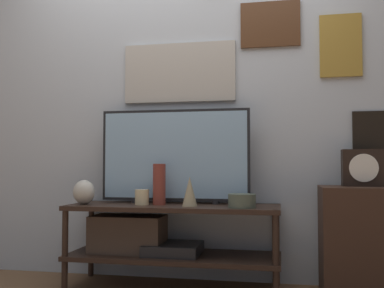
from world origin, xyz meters
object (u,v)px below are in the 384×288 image
at_px(vase_urn_stoneware, 84,192).
at_px(vase_tall_ceramic, 159,184).
at_px(vase_wide_bowl, 242,201).
at_px(vase_slim_bronze, 190,191).
at_px(mantel_clock, 362,168).
at_px(television, 175,155).
at_px(candle_jar, 142,197).

height_order(vase_urn_stoneware, vase_tall_ceramic, vase_tall_ceramic).
bearing_deg(vase_wide_bowl, vase_slim_bronze, 172.86).
xyz_separation_m(vase_urn_stoneware, vase_wide_bowl, (1.07, -0.04, -0.04)).
distance_m(vase_wide_bowl, mantel_clock, 0.80).
bearing_deg(vase_wide_bowl, vase_tall_ceramic, 169.87).
bearing_deg(television, candle_jar, -144.57).
bearing_deg(vase_slim_bronze, vase_wide_bowl, -7.14).
height_order(television, vase_urn_stoneware, television).
relative_size(vase_urn_stoneware, vase_tall_ceramic, 0.60).
height_order(vase_tall_ceramic, vase_slim_bronze, vase_tall_ceramic).
xyz_separation_m(television, mantel_clock, (1.22, -0.02, -0.09)).
height_order(vase_slim_bronze, candle_jar, vase_slim_bronze).
xyz_separation_m(vase_tall_ceramic, vase_slim_bronze, (0.22, -0.06, -0.04)).
distance_m(vase_tall_ceramic, candle_jar, 0.14).
relative_size(vase_wide_bowl, candle_jar, 1.68).
distance_m(television, mantel_clock, 1.23).
xyz_separation_m(vase_urn_stoneware, vase_slim_bronze, (0.73, -0.00, 0.01)).
distance_m(television, vase_urn_stoneware, 0.66).
relative_size(television, vase_wide_bowl, 6.05).
distance_m(vase_slim_bronze, mantel_clock, 1.10).
xyz_separation_m(vase_tall_ceramic, vase_wide_bowl, (0.56, -0.10, -0.09)).
height_order(vase_urn_stoneware, mantel_clock, mantel_clock).
bearing_deg(mantel_clock, television, 179.27).
bearing_deg(candle_jar, television, 35.43).
bearing_deg(vase_slim_bronze, vase_tall_ceramic, 165.34).
xyz_separation_m(vase_urn_stoneware, candle_jar, (0.40, 0.04, -0.03)).
xyz_separation_m(vase_wide_bowl, candle_jar, (-0.67, 0.08, 0.01)).
distance_m(vase_wide_bowl, candle_jar, 0.67).
relative_size(television, vase_slim_bronze, 5.48).
xyz_separation_m(vase_slim_bronze, candle_jar, (-0.33, 0.04, -0.04)).
bearing_deg(television, vase_wide_bowl, -24.08).
distance_m(vase_urn_stoneware, mantel_clock, 1.82).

